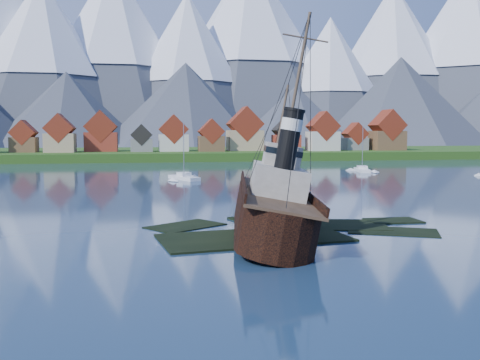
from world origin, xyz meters
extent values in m
plane|color=#1B324E|center=(0.00, 0.00, 0.00)|extent=(1400.00, 1400.00, 0.00)
cube|color=black|center=(-3.00, -2.00, -0.32)|extent=(19.08, 11.42, 1.00)
cube|color=black|center=(6.00, 4.00, -0.38)|extent=(15.15, 9.76, 1.00)
cube|color=black|center=(2.00, 9.00, -0.28)|extent=(11.45, 9.06, 1.00)
cube|color=black|center=(12.00, -1.00, -0.42)|extent=(10.27, 8.34, 1.00)
cube|color=black|center=(-9.00, 6.00, -0.40)|extent=(9.42, 8.68, 1.00)
cube|color=black|center=(15.00, 5.00, -0.35)|extent=(6.00, 4.00, 1.00)
cube|color=#214915|center=(0.00, 170.00, 0.00)|extent=(600.00, 80.00, 3.20)
cube|color=#3F3D38|center=(0.00, 132.00, 0.00)|extent=(600.00, 2.50, 2.00)
cube|color=brown|center=(-56.00, 153.00, 5.75)|extent=(9.00, 8.00, 5.50)
cube|color=maroon|center=(-56.00, 153.00, 10.12)|extent=(9.16, 8.16, 9.16)
cube|color=tan|center=(-43.00, 150.00, 6.40)|extent=(10.50, 9.00, 6.80)
cube|color=maroon|center=(-43.00, 150.00, 11.69)|extent=(10.69, 9.18, 10.69)
cube|color=maroon|center=(-29.00, 156.00, 6.60)|extent=(12.00, 8.50, 7.20)
cube|color=maroon|center=(-29.00, 156.00, 12.36)|extent=(12.22, 8.67, 12.22)
cube|color=slate|center=(-14.00, 151.00, 5.40)|extent=(8.00, 7.00, 4.80)
cube|color=black|center=(-14.00, 151.00, 9.24)|extent=(8.15, 7.14, 8.15)
cube|color=beige|center=(-2.00, 154.00, 6.20)|extent=(11.00, 9.50, 6.40)
cube|color=maroon|center=(-2.00, 154.00, 11.38)|extent=(11.20, 9.69, 11.20)
cube|color=brown|center=(12.00, 150.00, 5.90)|extent=(9.50, 8.00, 5.80)
cube|color=maroon|center=(12.00, 150.00, 10.51)|extent=(9.67, 8.16, 9.67)
cube|color=tan|center=(26.00, 155.00, 7.00)|extent=(13.50, 10.00, 8.00)
cube|color=maroon|center=(26.00, 155.00, 13.43)|extent=(13.75, 10.20, 13.75)
cube|color=maroon|center=(42.00, 152.00, 6.10)|extent=(10.00, 8.50, 6.20)
cube|color=black|center=(42.00, 152.00, 11.00)|extent=(10.18, 8.67, 10.18)
cube|color=beige|center=(56.00, 149.00, 6.75)|extent=(11.50, 9.00, 7.50)
cube|color=maroon|center=(56.00, 149.00, 12.57)|extent=(11.71, 9.18, 11.71)
cube|color=slate|center=(71.00, 153.00, 5.50)|extent=(9.00, 7.50, 5.00)
cube|color=maroon|center=(71.00, 153.00, 9.62)|extent=(9.16, 7.65, 9.16)
cube|color=brown|center=(84.00, 151.00, 6.90)|extent=(12.50, 10.00, 7.80)
cube|color=maroon|center=(84.00, 151.00, 13.05)|extent=(12.73, 10.20, 12.73)
cone|color=#2D333D|center=(-100.00, 455.00, 73.00)|extent=(180.00, 180.00, 150.00)
cone|color=white|center=(-100.00, 455.00, 103.00)|extent=(111.60, 111.60, 90.00)
cone|color=#2D333D|center=(-40.00, 495.00, 88.00)|extent=(210.00, 210.00, 180.00)
cone|color=white|center=(-40.00, 495.00, 124.00)|extent=(130.20, 130.20, 108.00)
cone|color=#2D333D|center=(30.00, 470.00, 70.50)|extent=(170.00, 170.00, 145.00)
cone|color=white|center=(30.00, 470.00, 99.50)|extent=(105.40, 105.40, 87.00)
cone|color=#2D333D|center=(100.00, 515.00, 98.00)|extent=(240.00, 240.00, 200.00)
cone|color=white|center=(100.00, 515.00, 138.00)|extent=(148.80, 148.80, 120.00)
cone|color=#2D333D|center=(170.00, 460.00, 60.50)|extent=(150.00, 150.00, 125.00)
cone|color=white|center=(170.00, 460.00, 85.50)|extent=(93.00, 93.00, 75.00)
cone|color=#2D333D|center=(250.00, 490.00, 83.00)|extent=(200.00, 200.00, 170.00)
cone|color=white|center=(250.00, 490.00, 117.00)|extent=(124.00, 124.00, 102.00)
cone|color=#2D333D|center=(330.00, 475.00, 93.00)|extent=(230.00, 230.00, 190.00)
cone|color=white|center=(330.00, 475.00, 131.00)|extent=(142.60, 142.60, 114.00)
cone|color=#2D333D|center=(-70.00, 374.00, 27.00)|extent=(120.00, 120.00, 58.00)
cone|color=#2D333D|center=(20.00, 369.00, 31.00)|extent=(136.00, 136.00, 66.00)
cone|color=#2D333D|center=(110.00, 373.00, 23.00)|extent=(110.00, 110.00, 50.00)
cone|color=#2D333D|center=(200.00, 370.00, 35.50)|extent=(150.00, 150.00, 75.00)
cube|color=black|center=(-1.38, -0.76, 2.15)|extent=(6.68, 19.23, 4.01)
cone|color=black|center=(-1.38, 11.72, 2.15)|extent=(6.68, 6.68, 6.68)
cylinder|color=black|center=(-1.38, -10.38, 2.15)|extent=(6.68, 6.68, 4.01)
cube|color=#4C3826|center=(-1.38, -0.76, 4.25)|extent=(6.55, 25.38, 0.24)
cube|color=black|center=(-4.59, -0.76, 4.68)|extent=(0.19, 24.58, 0.86)
cube|color=black|center=(1.82, -0.76, 4.68)|extent=(0.19, 24.58, 0.86)
cube|color=#ADA89E|center=(-1.38, -2.19, 5.68)|extent=(4.96, 8.11, 2.86)
cube|color=#ADA89E|center=(-1.38, -1.24, 8.16)|extent=(3.43, 3.82, 2.10)
cylinder|color=black|center=(-1.38, -5.34, 9.79)|extent=(1.81, 1.81, 5.34)
cylinder|color=silver|center=(-1.38, -5.34, 11.12)|extent=(1.91, 1.91, 1.05)
cylinder|color=#473828|center=(-1.38, 6.87, 10.07)|extent=(0.27, 0.27, 11.45)
cylinder|color=#473828|center=(-1.38, -3.15, 15.42)|extent=(0.31, 0.31, 12.40)
cube|color=white|center=(-4.81, 63.66, 0.11)|extent=(6.45, 10.19, 1.34)
cube|color=white|center=(-4.81, 63.66, 1.17)|extent=(3.18, 3.48, 0.78)
cylinder|color=gray|center=(-4.81, 63.66, 6.59)|extent=(0.16, 0.16, 11.62)
cube|color=white|center=(42.80, 79.18, 0.11)|extent=(5.21, 11.27, 1.31)
cube|color=white|center=(42.80, 79.18, 1.15)|extent=(3.05, 3.54, 0.77)
cylinder|color=gray|center=(42.80, 79.18, 6.45)|extent=(0.15, 0.15, 11.37)
camera|label=1|loc=(-13.41, -52.02, 10.30)|focal=40.00mm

